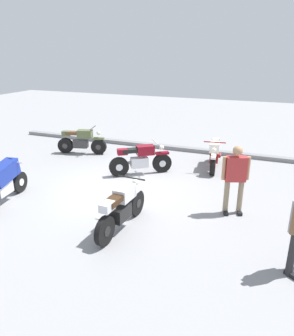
% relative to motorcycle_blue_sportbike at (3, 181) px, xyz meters
% --- Properties ---
extents(ground_plane, '(40.00, 40.00, 0.00)m').
position_rel_motorcycle_blue_sportbike_xyz_m(ground_plane, '(2.50, 1.75, -0.59)').
color(ground_plane, gray).
extents(curb_edge, '(14.00, 0.30, 0.15)m').
position_rel_motorcycle_blue_sportbike_xyz_m(curb_edge, '(2.50, 6.35, -0.52)').
color(curb_edge, gray).
rests_on(curb_edge, ground).
extents(motorcycle_blue_sportbike, '(0.70, 1.96, 1.14)m').
position_rel_motorcycle_blue_sportbike_xyz_m(motorcycle_blue_sportbike, '(0.00, 0.00, 0.00)').
color(motorcycle_blue_sportbike, black).
rests_on(motorcycle_blue_sportbike, ground).
extents(motorcycle_cream_vintage, '(0.70, 1.95, 1.07)m').
position_rel_motorcycle_blue_sportbike_xyz_m(motorcycle_cream_vintage, '(4.73, 4.72, -0.11)').
color(motorcycle_cream_vintage, black).
rests_on(motorcycle_cream_vintage, ground).
extents(motorcycle_maroon_cruiser, '(1.75, 1.34, 1.09)m').
position_rel_motorcycle_blue_sportbike_xyz_m(motorcycle_maroon_cruiser, '(2.60, 3.22, -0.07)').
color(motorcycle_maroon_cruiser, black).
rests_on(motorcycle_maroon_cruiser, ground).
extents(motorcycle_olive_vintage, '(1.93, 0.79, 1.07)m').
position_rel_motorcycle_blue_sportbike_xyz_m(motorcycle_olive_vintage, '(-0.44, 4.51, -0.11)').
color(motorcycle_olive_vintage, black).
rests_on(motorcycle_olive_vintage, ground).
extents(motorcycle_silver_cruiser, '(0.70, 2.09, 1.09)m').
position_rel_motorcycle_blue_sportbike_xyz_m(motorcycle_silver_cruiser, '(3.53, -0.14, -0.07)').
color(motorcycle_silver_cruiser, black).
rests_on(motorcycle_silver_cruiser, ground).
extents(person_in_red_shirt, '(0.66, 0.45, 1.74)m').
position_rel_motorcycle_blue_sportbike_xyz_m(person_in_red_shirt, '(5.77, 1.56, 0.41)').
color(person_in_red_shirt, gray).
rests_on(person_in_red_shirt, ground).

